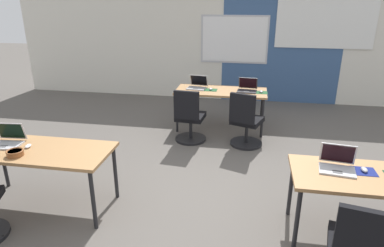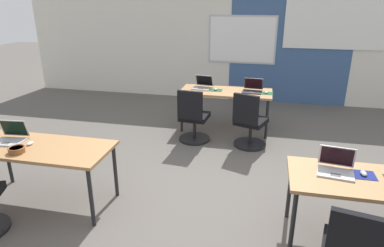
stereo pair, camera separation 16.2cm
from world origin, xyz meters
name	(u,v)px [view 1 (the left image)]	position (x,y,z in m)	size (l,w,h in m)	color
ground_plane	(203,191)	(0.00, 0.00, 0.00)	(24.00, 24.00, 0.00)	#56514C
back_wall_assembly	(232,37)	(0.04, 4.20, 1.41)	(10.00, 0.27, 2.80)	silver
desk_near_left	(39,154)	(-1.75, -0.60, 0.66)	(1.60, 0.70, 0.72)	#A37547
desk_near_right	(378,182)	(1.75, -0.60, 0.66)	(1.60, 0.70, 0.72)	#A37547
desk_far_center	(221,94)	(0.00, 2.20, 0.66)	(1.60, 0.70, 0.72)	#A37547
laptop_far_left	(197,86)	(-0.44, 2.28, 0.77)	(0.37, 0.36, 0.22)	#9E9EA3
mousepad_far_left	(211,90)	(-0.18, 2.19, 0.72)	(0.22, 0.19, 0.00)	#23512D
mouse_far_left	(211,89)	(-0.18, 2.19, 0.74)	(0.06, 0.10, 0.03)	#B2B2B7
chair_far_left	(189,120)	(-0.44, 1.51, 0.38)	(0.52, 0.56, 0.92)	black
laptop_far_right	(247,88)	(0.46, 2.23, 0.77)	(0.35, 0.34, 0.22)	#333338
mousepad_far_right	(261,92)	(0.70, 2.17, 0.72)	(0.22, 0.19, 0.00)	#23512D
mouse_far_right	(261,91)	(0.70, 2.17, 0.74)	(0.06, 0.10, 0.03)	#B2B2B7
chair_far_right	(245,124)	(0.47, 1.48, 0.38)	(0.56, 0.61, 0.92)	black
laptop_near_right_inner	(337,164)	(1.39, -0.51, 0.77)	(0.37, 0.33, 0.23)	#B7B7BC
mousepad_near_right_inner	(364,171)	(1.63, -0.52, 0.72)	(0.22, 0.19, 0.00)	navy
mouse_near_right_inner	(364,170)	(1.63, -0.52, 0.74)	(0.06, 0.10, 0.03)	#B2B2B7
laptop_near_left_end	(7,140)	(-2.17, -0.53, 0.77)	(0.36, 0.32, 0.23)	#B7B7BC
mouse_near_left_end	(28,146)	(-1.89, -0.58, 0.74)	(0.07, 0.11, 0.03)	silver
snack_bowl	(15,153)	(-1.89, -0.79, 0.76)	(0.18, 0.18, 0.06)	brown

